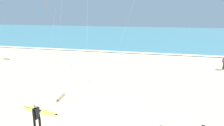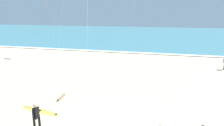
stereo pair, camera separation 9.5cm
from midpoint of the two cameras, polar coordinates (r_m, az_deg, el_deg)
The scene contains 5 objects.
ocean_water at distance 62.46m, azimuth 11.03°, elevation 7.79°, with size 160.00×60.00×0.08m, color teal.
shoreline_foam at distance 33.11m, azimuth 8.16°, elevation 2.78°, with size 160.00×1.12×0.01m, color white.
surfer_trailing at distance 12.12m, azimuth -19.83°, elevation -13.08°, with size 2.37×0.95×1.71m.
bystander_purple_top at distance 26.63m, azimuth 28.46°, elevation 0.11°, with size 0.34×0.41×1.59m.
driftwood_log at distance 16.37m, azimuth -14.03°, elevation -9.15°, with size 0.17×0.17×1.19m, color #846B4C.
Camera 1 is at (3.13, -8.99, 6.37)m, focal length 33.14 mm.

